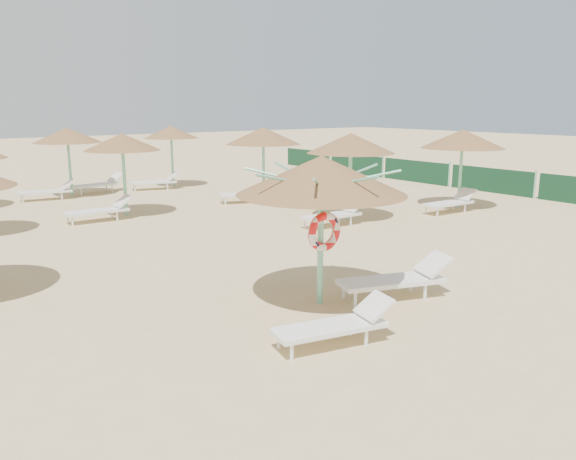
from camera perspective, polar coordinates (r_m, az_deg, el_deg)
ground at (r=10.42m, az=4.38°, el=-7.23°), size 120.00×120.00×0.00m
main_palapa at (r=9.77m, az=3.41°, el=5.49°), size 2.99×2.99×2.68m
lounger_main_a at (r=8.53m, az=5.02°, el=-9.52°), size 1.93×0.95×0.67m
lounger_main_b at (r=10.67m, az=11.11°, el=-4.86°), size 2.22×1.30×0.77m
palapa_field at (r=18.73m, az=-11.47°, el=8.63°), size 19.14×13.78×2.71m
windbreak_fence at (r=27.00m, az=12.89°, el=5.82°), size 0.08×19.84×1.10m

